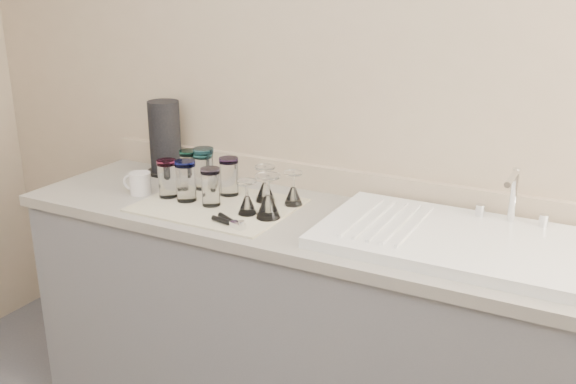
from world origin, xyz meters
The scene contains 17 objects.
counter_unit centered at (0.00, 1.20, 0.45)m, with size 2.06×0.62×0.90m.
sink_unit centered at (0.55, 1.20, 0.92)m, with size 0.82×0.50×0.22m.
dish_towel centered at (-0.29, 1.15, 0.90)m, with size 0.55×0.42×0.01m, color silver.
tumbler_teal centered at (-0.51, 1.27, 0.98)m, with size 0.07×0.07×0.15m.
tumbler_cyan centered at (-0.44, 1.27, 0.98)m, with size 0.07×0.07×0.14m.
tumbler_purple centered at (-0.31, 1.26, 0.98)m, with size 0.07×0.07×0.14m.
tumbler_magenta centered at (-0.50, 1.13, 0.98)m, with size 0.07×0.07×0.14m.
tumbler_blue centered at (-0.42, 1.13, 0.98)m, with size 0.08×0.08×0.15m.
tumbler_lavender centered at (-0.31, 1.13, 0.98)m, with size 0.07×0.07×0.14m.
tumbler_extra centered at (-0.45, 1.29, 0.99)m, with size 0.08×0.08×0.16m.
goblet_back_left centered at (-0.16, 1.26, 0.95)m, with size 0.07×0.07×0.13m.
goblet_back_right centered at (-0.05, 1.27, 0.95)m, with size 0.07×0.07×0.12m.
goblet_front_left centered at (-0.15, 1.12, 0.95)m, with size 0.07×0.07×0.12m.
goblet_front_right centered at (-0.06, 1.12, 0.96)m, with size 0.09×0.09×0.15m.
can_opener centered at (-0.15, 1.00, 0.92)m, with size 0.14×0.09×0.02m.
white_mug centered at (-0.64, 1.13, 0.94)m, with size 0.12×0.10×0.08m.
paper_towel_roll centered at (-0.72, 1.40, 1.05)m, with size 0.16×0.16×0.31m.
Camera 1 is at (0.96, -0.67, 1.70)m, focal length 40.00 mm.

